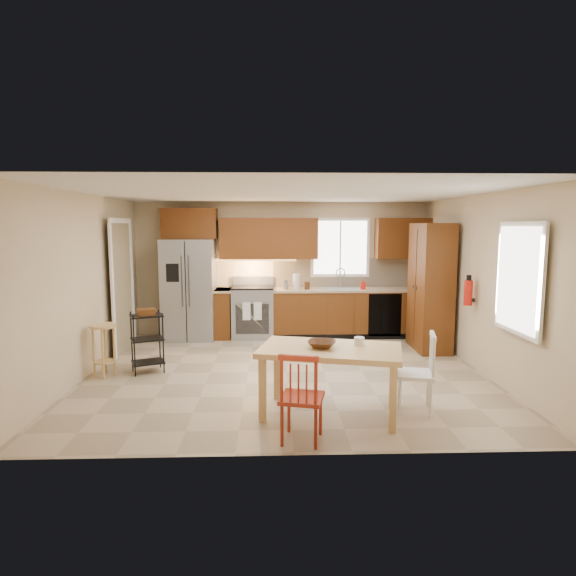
# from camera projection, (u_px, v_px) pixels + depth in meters

# --- Properties ---
(floor) EXTENTS (5.50, 5.50, 0.00)m
(floor) POSITION_uv_depth(u_px,v_px,m) (286.00, 372.00, 6.82)
(floor) COLOR tan
(floor) RESTS_ON ground
(ceiling) EXTENTS (5.50, 5.00, 0.02)m
(ceiling) POSITION_uv_depth(u_px,v_px,m) (286.00, 193.00, 6.50)
(ceiling) COLOR silver
(ceiling) RESTS_ON ground
(wall_back) EXTENTS (5.50, 0.02, 2.50)m
(wall_back) POSITION_uv_depth(u_px,v_px,m) (282.00, 269.00, 9.14)
(wall_back) COLOR #CCB793
(wall_back) RESTS_ON ground
(wall_front) EXTENTS (5.50, 0.02, 2.50)m
(wall_front) POSITION_uv_depth(u_px,v_px,m) (295.00, 319.00, 4.18)
(wall_front) COLOR #CCB793
(wall_front) RESTS_ON ground
(wall_left) EXTENTS (0.02, 5.00, 2.50)m
(wall_left) POSITION_uv_depth(u_px,v_px,m) (85.00, 285.00, 6.57)
(wall_left) COLOR #CCB793
(wall_left) RESTS_ON ground
(wall_right) EXTENTS (0.02, 5.00, 2.50)m
(wall_right) POSITION_uv_depth(u_px,v_px,m) (482.00, 284.00, 6.75)
(wall_right) COLOR #CCB793
(wall_right) RESTS_ON ground
(refrigerator) EXTENTS (0.92, 0.75, 1.82)m
(refrigerator) POSITION_uv_depth(u_px,v_px,m) (189.00, 289.00, 8.75)
(refrigerator) COLOR gray
(refrigerator) RESTS_ON floor
(range_stove) EXTENTS (0.76, 0.63, 0.92)m
(range_stove) POSITION_uv_depth(u_px,v_px,m) (253.00, 313.00, 8.91)
(range_stove) COLOR gray
(range_stove) RESTS_ON floor
(base_cabinet_narrow) EXTENTS (0.30, 0.60, 0.90)m
(base_cabinet_narrow) POSITION_uv_depth(u_px,v_px,m) (223.00, 313.00, 8.91)
(base_cabinet_narrow) COLOR #5D2E11
(base_cabinet_narrow) RESTS_ON floor
(base_cabinet_run) EXTENTS (2.92, 0.60, 0.90)m
(base_cabinet_run) POSITION_uv_depth(u_px,v_px,m) (351.00, 312.00, 8.99)
(base_cabinet_run) COLOR #5D2E11
(base_cabinet_run) RESTS_ON floor
(dishwasher) EXTENTS (0.60, 0.02, 0.78)m
(dishwasher) POSITION_uv_depth(u_px,v_px,m) (385.00, 315.00, 8.72)
(dishwasher) COLOR black
(dishwasher) RESTS_ON floor
(backsplash) EXTENTS (2.92, 0.03, 0.55)m
(backsplash) POSITION_uv_depth(u_px,v_px,m) (350.00, 272.00, 9.17)
(backsplash) COLOR beige
(backsplash) RESTS_ON wall_back
(upper_over_fridge) EXTENTS (1.00, 0.35, 0.55)m
(upper_over_fridge) POSITION_uv_depth(u_px,v_px,m) (190.00, 224.00, 8.80)
(upper_over_fridge) COLOR #5D2C0F
(upper_over_fridge) RESTS_ON wall_back
(upper_left_block) EXTENTS (1.80, 0.35, 0.75)m
(upper_left_block) POSITION_uv_depth(u_px,v_px,m) (269.00, 239.00, 8.88)
(upper_left_block) COLOR #5D2C0F
(upper_left_block) RESTS_ON wall_back
(upper_right_block) EXTENTS (1.00, 0.35, 0.75)m
(upper_right_block) POSITION_uv_depth(u_px,v_px,m) (403.00, 238.00, 8.97)
(upper_right_block) COLOR #5D2C0F
(upper_right_block) RESTS_ON wall_back
(window_back) EXTENTS (1.12, 0.04, 1.12)m
(window_back) POSITION_uv_depth(u_px,v_px,m) (340.00, 248.00, 9.10)
(window_back) COLOR white
(window_back) RESTS_ON wall_back
(sink) EXTENTS (0.62, 0.46, 0.16)m
(sink) POSITION_uv_depth(u_px,v_px,m) (342.00, 291.00, 8.93)
(sink) COLOR gray
(sink) RESTS_ON base_cabinet_run
(undercab_glow) EXTENTS (1.60, 0.30, 0.01)m
(undercab_glow) POSITION_uv_depth(u_px,v_px,m) (253.00, 260.00, 8.90)
(undercab_glow) COLOR #FFBF66
(undercab_glow) RESTS_ON wall_back
(soap_bottle) EXTENTS (0.09, 0.09, 0.19)m
(soap_bottle) POSITION_uv_depth(u_px,v_px,m) (363.00, 284.00, 8.82)
(soap_bottle) COLOR red
(soap_bottle) RESTS_ON base_cabinet_run
(paper_towel) EXTENTS (0.12, 0.12, 0.28)m
(paper_towel) POSITION_uv_depth(u_px,v_px,m) (296.00, 282.00, 8.83)
(paper_towel) COLOR white
(paper_towel) RESTS_ON base_cabinet_run
(canister_steel) EXTENTS (0.11, 0.11, 0.18)m
(canister_steel) POSITION_uv_depth(u_px,v_px,m) (285.00, 284.00, 8.82)
(canister_steel) COLOR gray
(canister_steel) RESTS_ON base_cabinet_run
(canister_wood) EXTENTS (0.10, 0.10, 0.14)m
(canister_wood) POSITION_uv_depth(u_px,v_px,m) (307.00, 286.00, 8.81)
(canister_wood) COLOR #4F2A15
(canister_wood) RESTS_ON base_cabinet_run
(pantry) EXTENTS (0.50, 0.95, 2.10)m
(pantry) POSITION_uv_depth(u_px,v_px,m) (430.00, 287.00, 7.96)
(pantry) COLOR #5D2E11
(pantry) RESTS_ON floor
(fire_extinguisher) EXTENTS (0.12, 0.12, 0.36)m
(fire_extinguisher) POSITION_uv_depth(u_px,v_px,m) (468.00, 293.00, 6.92)
(fire_extinguisher) COLOR red
(fire_extinguisher) RESTS_ON wall_right
(window_right) EXTENTS (0.04, 1.02, 1.32)m
(window_right) POSITION_uv_depth(u_px,v_px,m) (519.00, 279.00, 5.58)
(window_right) COLOR white
(window_right) RESTS_ON wall_right
(doorway) EXTENTS (0.04, 0.95, 2.10)m
(doorway) POSITION_uv_depth(u_px,v_px,m) (121.00, 288.00, 7.88)
(doorway) COLOR #8C7A59
(doorway) RESTS_ON wall_left
(dining_table) EXTENTS (1.66, 1.18, 0.73)m
(dining_table) POSITION_uv_depth(u_px,v_px,m) (330.00, 381.00, 5.26)
(dining_table) COLOR tan
(dining_table) RESTS_ON floor
(chair_red) EXTENTS (0.50, 0.50, 0.89)m
(chair_red) POSITION_uv_depth(u_px,v_px,m) (302.00, 396.00, 4.59)
(chair_red) COLOR #A9301A
(chair_red) RESTS_ON floor
(chair_white) EXTENTS (0.50, 0.50, 0.89)m
(chair_white) POSITION_uv_depth(u_px,v_px,m) (415.00, 373.00, 5.33)
(chair_white) COLOR white
(chair_white) RESTS_ON floor
(table_bowl) EXTENTS (0.37, 0.37, 0.07)m
(table_bowl) POSITION_uv_depth(u_px,v_px,m) (322.00, 348.00, 5.21)
(table_bowl) COLOR #4F2A15
(table_bowl) RESTS_ON dining_table
(table_jar) EXTENTS (0.13, 0.13, 0.12)m
(table_jar) POSITION_uv_depth(u_px,v_px,m) (359.00, 343.00, 5.31)
(table_jar) COLOR white
(table_jar) RESTS_ON dining_table
(bar_stool) EXTENTS (0.45, 0.45, 0.73)m
(bar_stool) POSITION_uv_depth(u_px,v_px,m) (104.00, 351.00, 6.58)
(bar_stool) COLOR tan
(bar_stool) RESTS_ON floor
(utility_cart) EXTENTS (0.52, 0.47, 0.86)m
(utility_cart) POSITION_uv_depth(u_px,v_px,m) (147.00, 342.00, 6.77)
(utility_cart) COLOR black
(utility_cart) RESTS_ON floor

